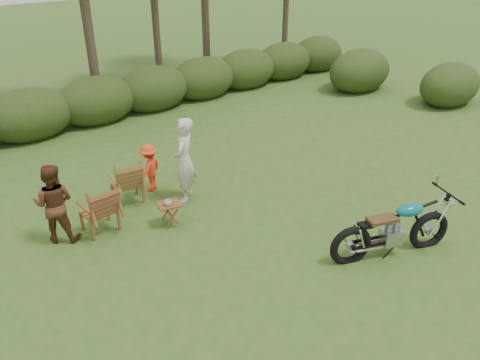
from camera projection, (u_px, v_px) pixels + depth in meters
ground at (313, 255)px, 8.43m from camera, size 80.00×80.00×0.00m
motorcycle at (388, 253)px, 8.49m from camera, size 2.41×1.65×1.28m
lawn_chair_right at (129, 201)px, 10.15m from camera, size 0.78×0.78×0.99m
lawn_chair_left at (102, 230)px, 9.16m from camera, size 0.72×0.72×1.01m
side_table at (170, 214)px, 9.22m from camera, size 0.55×0.49×0.48m
cup at (168, 203)px, 9.03m from camera, size 0.18×0.18×0.11m
adult_a at (186, 199)px, 10.24m from camera, size 0.81×0.78×1.86m
adult_b at (62, 238)px, 8.90m from camera, size 0.95×0.92×1.55m
child at (152, 190)px, 10.61m from camera, size 0.82×0.72×1.10m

